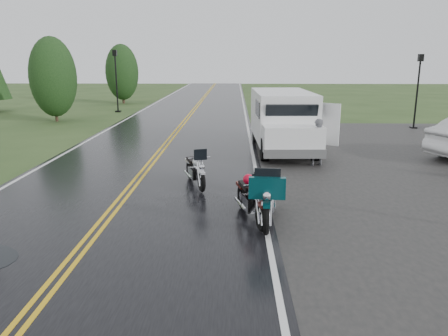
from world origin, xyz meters
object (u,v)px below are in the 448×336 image
at_px(motorcycle_silver, 201,173).
at_px(lamp_post_far_left, 116,81).
at_px(motorcycle_red, 261,206).
at_px(lamp_post_far_right, 417,92).
at_px(motorcycle_teal, 267,205).
at_px(person_at_van, 317,143).
at_px(van_white, 265,129).

distance_m(motorcycle_silver, lamp_post_far_left, 21.04).
bearing_deg(motorcycle_red, motorcycle_silver, 103.78).
height_order(motorcycle_red, motorcycle_silver, motorcycle_red).
distance_m(lamp_post_far_left, lamp_post_far_right, 19.76).
relative_size(motorcycle_teal, person_at_van, 1.46).
relative_size(lamp_post_far_left, lamp_post_far_right, 1.09).
bearing_deg(motorcycle_teal, lamp_post_far_left, 116.48).
xyz_separation_m(van_white, person_at_van, (1.81, -0.68, -0.40)).
bearing_deg(person_at_van, motorcycle_red, 50.15).
height_order(motorcycle_teal, lamp_post_far_right, lamp_post_far_right).
bearing_deg(person_at_van, van_white, -40.14).
relative_size(motorcycle_teal, lamp_post_far_left, 0.56).
bearing_deg(motorcycle_teal, motorcycle_silver, 122.30).
distance_m(motorcycle_teal, motorcycle_silver, 3.48).
xyz_separation_m(person_at_van, lamp_post_far_right, (6.97, 8.86, 1.18)).
height_order(motorcycle_red, lamp_post_far_right, lamp_post_far_right).
bearing_deg(motorcycle_red, van_white, 71.58).
relative_size(motorcycle_red, van_white, 0.34).
xyz_separation_m(lamp_post_far_left, lamp_post_far_right, (18.38, -7.26, -0.18)).
relative_size(motorcycle_silver, lamp_post_far_left, 0.46).
relative_size(motorcycle_silver, lamp_post_far_right, 0.51).
height_order(motorcycle_red, person_at_van, person_at_van).
xyz_separation_m(motorcycle_teal, van_white, (0.43, 7.21, 0.52)).
xyz_separation_m(motorcycle_teal, person_at_van, (2.25, 6.53, 0.11)).
bearing_deg(lamp_post_far_left, lamp_post_far_right, -21.56).
distance_m(van_white, lamp_post_far_right, 12.03).
bearing_deg(van_white, motorcycle_red, -96.36).
bearing_deg(van_white, motorcycle_silver, -118.50).
height_order(van_white, lamp_post_far_right, lamp_post_far_right).
bearing_deg(van_white, person_at_van, -22.60).
bearing_deg(lamp_post_far_right, motorcycle_teal, -120.90).
xyz_separation_m(van_white, lamp_post_far_right, (8.78, 8.18, 0.78)).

